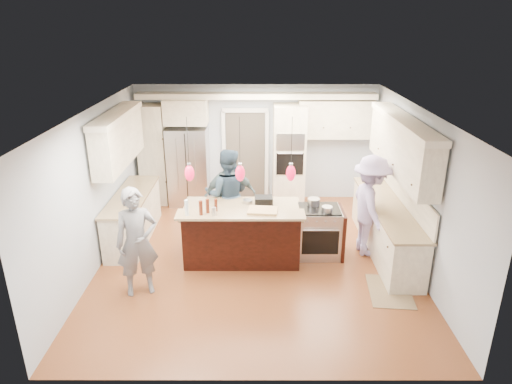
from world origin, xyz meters
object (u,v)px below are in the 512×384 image
at_px(person_bar_end, 137,242).
at_px(person_far_left, 227,195).
at_px(refrigerator, 189,166).
at_px(kitchen_island, 242,232).
at_px(island_range, 320,232).

xyz_separation_m(person_bar_end, person_far_left, (1.27, 1.94, 0.03)).
height_order(refrigerator, person_far_left, person_far_left).
bearing_deg(person_far_left, kitchen_island, 111.07).
distance_m(island_range, person_bar_end, 3.26).
bearing_deg(person_bar_end, person_far_left, 37.39).
bearing_deg(person_bar_end, kitchen_island, 17.06).
height_order(kitchen_island, island_range, kitchen_island).
distance_m(kitchen_island, island_range, 1.41).
xyz_separation_m(island_range, person_far_left, (-1.71, 0.70, 0.45)).
distance_m(refrigerator, kitchen_island, 2.91).
distance_m(kitchen_island, person_bar_end, 2.00).
bearing_deg(kitchen_island, refrigerator, 116.89).
xyz_separation_m(refrigerator, person_bar_end, (-0.27, -3.73, -0.02)).
relative_size(island_range, person_far_left, 0.51).
height_order(kitchen_island, person_far_left, person_far_left).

